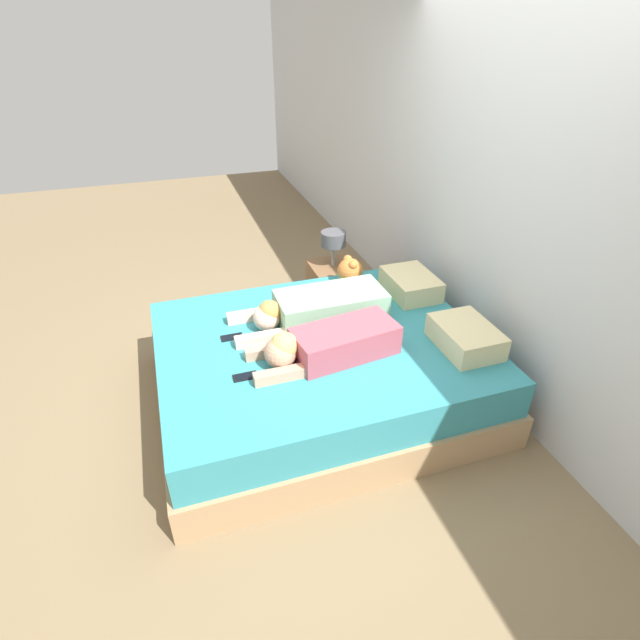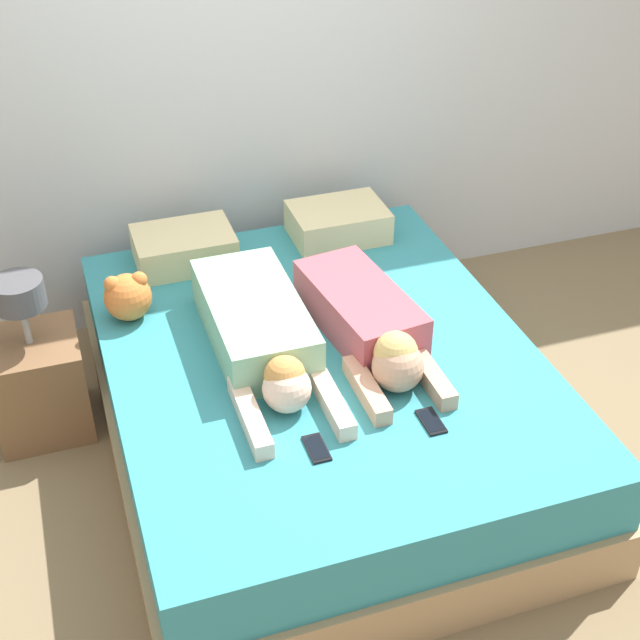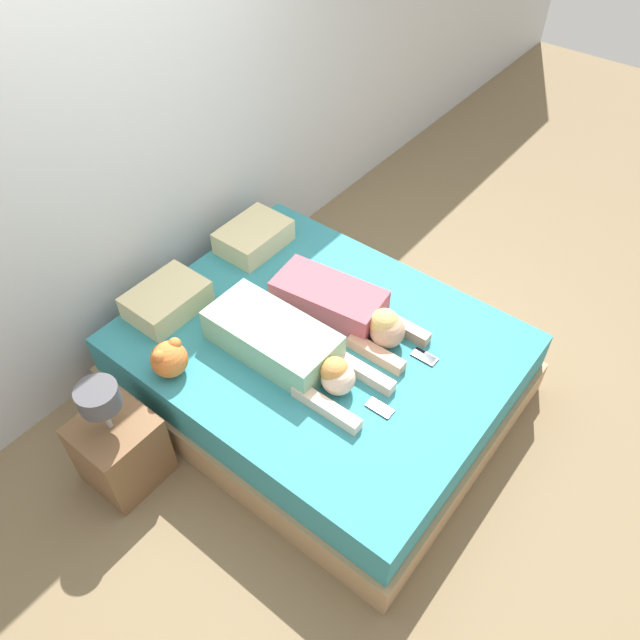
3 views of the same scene
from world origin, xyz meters
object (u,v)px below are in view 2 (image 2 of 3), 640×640
object	(u,v)px
plush_toy	(128,296)
cell_phone_right	(431,421)
bed	(320,398)
cell_phone_left	(317,448)
pillow_head_left	(184,247)
person_left	(260,333)
person_right	(370,325)
pillow_head_right	(338,222)
nightstand	(38,378)

from	to	relation	value
plush_toy	cell_phone_right	bearing A→B (deg)	-47.67
bed	cell_phone_left	world-z (taller)	cell_phone_left
pillow_head_left	person_left	xyz separation A→B (m)	(0.15, -0.81, 0.02)
cell_phone_left	cell_phone_right	distance (m)	0.45
pillow_head_left	person_right	bearing A→B (deg)	-56.51
person_right	cell_phone_right	world-z (taller)	person_right
person_left	pillow_head_right	bearing A→B (deg)	52.46
plush_toy	person_left	bearing A→B (deg)	-42.23
nightstand	cell_phone_right	bearing A→B (deg)	-37.36
pillow_head_right	person_left	world-z (taller)	person_left
bed	pillow_head_left	bearing A→B (deg)	113.96
pillow_head_right	person_left	xyz separation A→B (m)	(-0.62, -0.81, 0.02)
pillow_head_right	cell_phone_left	size ratio (longest dim) A/B	3.15
person_right	cell_phone_left	size ratio (longest dim) A/B	6.61
cell_phone_left	pillow_head_left	bearing A→B (deg)	97.37
pillow_head_right	person_right	bearing A→B (deg)	-101.30
nightstand	pillow_head_right	bearing A→B (deg)	13.55
pillow_head_left	pillow_head_right	xyz separation A→B (m)	(0.77, 0.00, 0.00)
cell_phone_left	plush_toy	bearing A→B (deg)	115.67
cell_phone_right	cell_phone_left	bearing A→B (deg)	-179.77
pillow_head_right	person_left	bearing A→B (deg)	-127.54
pillow_head_left	cell_phone_left	size ratio (longest dim) A/B	3.15
cell_phone_left	plush_toy	distance (m)	1.17
person_right	pillow_head_left	bearing A→B (deg)	123.49
bed	cell_phone_left	distance (m)	0.65
pillow_head_left	plush_toy	bearing A→B (deg)	-130.05
pillow_head_left	person_right	world-z (taller)	person_right
bed	cell_phone_right	world-z (taller)	cell_phone_right
bed	cell_phone_left	size ratio (longest dim) A/B	14.98
pillow_head_left	pillow_head_right	distance (m)	0.77
pillow_head_right	cell_phone_left	world-z (taller)	pillow_head_right
pillow_head_left	pillow_head_right	world-z (taller)	same
bed	nightstand	xyz separation A→B (m)	(-1.14, 0.50, 0.02)
pillow_head_left	person_left	distance (m)	0.82
cell_phone_left	pillow_head_right	bearing A→B (deg)	67.65
person_left	cell_phone_right	size ratio (longest dim) A/B	7.49
person_left	nightstand	size ratio (longest dim) A/B	1.41
bed	pillow_head_left	world-z (taller)	pillow_head_left
person_right	cell_phone_left	bearing A→B (deg)	-127.49
person_right	nightstand	world-z (taller)	nightstand
bed	pillow_head_right	distance (m)	1.01
bed	person_left	world-z (taller)	person_left
pillow_head_right	nightstand	bearing A→B (deg)	-166.45
person_right	plush_toy	bearing A→B (deg)	150.48
person_right	nightstand	distance (m)	1.48
pillow_head_left	plush_toy	size ratio (longest dim) A/B	2.14
bed	cell_phone_right	size ratio (longest dim) A/B	14.98
cell_phone_left	nightstand	world-z (taller)	nightstand
person_right	cell_phone_right	distance (m)	0.54
person_left	cell_phone_left	bearing A→B (deg)	-86.96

